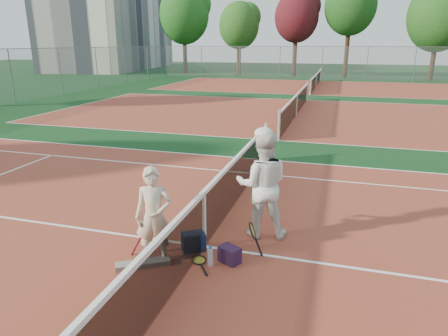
% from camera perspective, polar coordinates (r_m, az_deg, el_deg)
% --- Properties ---
extents(ground, '(130.00, 130.00, 0.00)m').
position_cam_1_polar(ground, '(6.91, -2.78, -11.16)').
color(ground, '#0E3415').
rests_on(ground, ground).
extents(court_main, '(23.77, 10.97, 0.01)m').
position_cam_1_polar(court_main, '(6.91, -2.78, -11.14)').
color(court_main, brown).
rests_on(court_main, ground).
extents(court_far_a, '(23.77, 10.97, 0.01)m').
position_cam_1_polar(court_far_a, '(19.61, 10.27, 7.46)').
color(court_far_a, brown).
rests_on(court_far_a, ground).
extents(court_far_b, '(23.77, 10.97, 0.01)m').
position_cam_1_polar(court_far_b, '(32.95, 12.99, 11.24)').
color(court_far_b, brown).
rests_on(court_far_b, ground).
extents(net_main, '(0.10, 10.98, 1.02)m').
position_cam_1_polar(net_main, '(6.68, -2.84, -7.32)').
color(net_main, black).
rests_on(net_main, ground).
extents(net_far_a, '(0.10, 10.98, 1.02)m').
position_cam_1_polar(net_far_a, '(19.53, 10.35, 8.92)').
color(net_far_a, black).
rests_on(net_far_a, ground).
extents(net_far_b, '(0.10, 10.98, 1.02)m').
position_cam_1_polar(net_far_b, '(32.91, 13.05, 12.12)').
color(net_far_b, black).
rests_on(net_far_b, ground).
extents(fence_back, '(32.00, 0.06, 3.00)m').
position_cam_1_polar(fence_back, '(39.82, 13.85, 14.35)').
color(fence_back, slate).
rests_on(fence_back, ground).
extents(apartment_block, '(12.96, 23.18, 15.00)m').
position_cam_1_polar(apartment_block, '(58.24, -15.82, 20.95)').
color(apartment_block, beige).
rests_on(apartment_block, ground).
extents(player_a, '(0.65, 0.52, 1.56)m').
position_cam_1_polar(player_a, '(6.20, -9.99, -6.84)').
color(player_a, beige).
rests_on(player_a, ground).
extents(player_b, '(1.06, 0.90, 1.90)m').
position_cam_1_polar(player_b, '(6.97, 5.49, -2.40)').
color(player_b, silver).
rests_on(player_b, ground).
extents(racket_red, '(0.39, 0.37, 0.54)m').
position_cam_1_polar(racket_red, '(6.67, -11.29, -9.99)').
color(racket_red, maroon).
rests_on(racket_red, ground).
extents(racket_black_held, '(0.27, 0.30, 0.57)m').
position_cam_1_polar(racket_black_held, '(6.53, 4.06, -10.15)').
color(racket_black_held, black).
rests_on(racket_black_held, ground).
extents(racket_spare, '(0.56, 0.65, 0.03)m').
position_cam_1_polar(racket_spare, '(6.51, -3.62, -12.99)').
color(racket_spare, black).
rests_on(racket_spare, ground).
extents(sports_bag_navy, '(0.46, 0.42, 0.30)m').
position_cam_1_polar(sports_bag_navy, '(6.76, -4.38, -10.43)').
color(sports_bag_navy, '#111933').
rests_on(sports_bag_navy, ground).
extents(sports_bag_purple, '(0.39, 0.34, 0.26)m').
position_cam_1_polar(sports_bag_purple, '(6.40, 0.81, -12.29)').
color(sports_bag_purple, black).
rests_on(sports_bag_purple, ground).
extents(net_cover_canvas, '(0.80, 0.59, 0.09)m').
position_cam_1_polar(net_cover_canvas, '(6.46, -11.52, -13.28)').
color(net_cover_canvas, slate).
rests_on(net_cover_canvas, ground).
extents(water_bottle, '(0.09, 0.09, 0.30)m').
position_cam_1_polar(water_bottle, '(6.31, -1.96, -12.60)').
color(water_bottle, '#C9DDFF').
rests_on(water_bottle, ground).
extents(tree_back_0, '(5.47, 5.47, 9.41)m').
position_cam_1_polar(tree_back_0, '(47.02, -5.74, 20.94)').
color(tree_back_0, '#382314').
rests_on(tree_back_0, ground).
extents(tree_back_1, '(4.20, 4.20, 7.50)m').
position_cam_1_polar(tree_back_1, '(44.63, 2.17, 19.66)').
color(tree_back_1, '#382314').
rests_on(tree_back_1, ground).
extents(tree_back_maroon, '(4.38, 4.38, 8.33)m').
position_cam_1_polar(tree_back_maroon, '(43.27, 10.33, 20.45)').
color(tree_back_maroon, '#382314').
rests_on(tree_back_maroon, ground).
extents(tree_back_3, '(4.91, 4.91, 9.58)m').
position_cam_1_polar(tree_back_3, '(43.10, 17.65, 21.23)').
color(tree_back_3, '#382314').
rests_on(tree_back_3, ground).
extents(tree_back_4, '(5.58, 5.58, 8.88)m').
position_cam_1_polar(tree_back_4, '(43.32, 28.42, 18.58)').
color(tree_back_4, '#382314').
rests_on(tree_back_4, ground).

